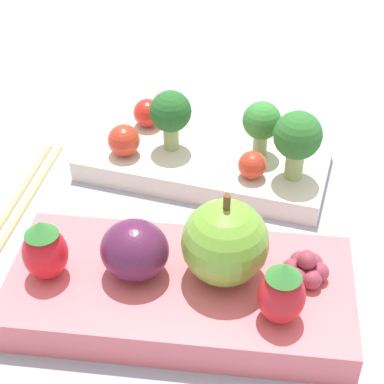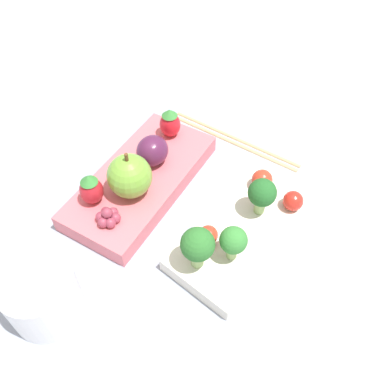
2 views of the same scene
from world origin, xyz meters
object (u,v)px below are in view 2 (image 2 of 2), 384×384
(broccoli_floret_2, at_px, (198,245))
(strawberry_1, at_px, (91,189))
(strawberry_0, at_px, (170,123))
(chopsticks_pair, at_px, (234,139))
(grape_cluster, at_px, (108,217))
(plum, at_px, (152,151))
(bento_box_savoury, at_px, (246,231))
(bento_box_fruit, at_px, (142,179))
(broccoli_floret_0, at_px, (233,241))
(broccoli_floret_1, at_px, (262,194))
(cherry_tomato_2, at_px, (293,201))
(cherry_tomato_1, at_px, (208,235))
(drinking_cup, at_px, (42,296))
(cherry_tomato_0, at_px, (262,180))
(apple, at_px, (130,176))

(broccoli_floret_2, relative_size, strawberry_1, 1.31)
(strawberry_0, relative_size, strawberry_1, 1.01)
(chopsticks_pair, bearing_deg, grape_cluster, -9.89)
(plum, relative_size, chopsticks_pair, 0.21)
(chopsticks_pair, bearing_deg, bento_box_savoury, 35.89)
(bento_box_fruit, xyz_separation_m, broccoli_floret_0, (0.04, 0.16, 0.04))
(broccoli_floret_1, bearing_deg, strawberry_1, -58.67)
(strawberry_1, height_order, grape_cluster, strawberry_1)
(cherry_tomato_2, distance_m, strawberry_1, 0.25)
(cherry_tomato_1, bearing_deg, strawberry_1, -76.75)
(bento_box_fruit, bearing_deg, grape_cluster, 11.30)
(bento_box_savoury, relative_size, plum, 4.83)
(plum, xyz_separation_m, drinking_cup, (0.22, 0.03, -0.01))
(strawberry_0, bearing_deg, cherry_tomato_2, 85.54)
(bento_box_savoury, xyz_separation_m, cherry_tomato_2, (-0.06, 0.03, 0.02))
(bento_box_fruit, bearing_deg, cherry_tomato_0, 118.08)
(bento_box_fruit, height_order, broccoli_floret_0, broccoli_floret_0)
(cherry_tomato_0, height_order, grape_cluster, grape_cluster)
(strawberry_0, xyz_separation_m, plum, (0.06, 0.01, -0.00))
(broccoli_floret_0, relative_size, apple, 0.73)
(cherry_tomato_0, bearing_deg, broccoli_floret_0, 11.51)
(bento_box_savoury, bearing_deg, grape_cluster, -56.84)
(cherry_tomato_0, relative_size, apple, 0.41)
(bento_box_savoury, relative_size, cherry_tomato_0, 7.95)
(broccoli_floret_0, bearing_deg, apple, -92.37)
(strawberry_0, bearing_deg, cherry_tomato_0, 87.14)
(cherry_tomato_0, relative_size, strawberry_0, 0.60)
(cherry_tomato_2, bearing_deg, drinking_cup, -30.78)
(broccoli_floret_2, height_order, drinking_cup, broccoli_floret_2)
(plum, distance_m, grape_cluster, 0.11)
(cherry_tomato_2, bearing_deg, strawberry_0, -94.46)
(bento_box_savoury, distance_m, chopsticks_pair, 0.17)
(chopsticks_pair, bearing_deg, plum, -25.34)
(bento_box_savoury, bearing_deg, cherry_tomato_1, -33.25)
(broccoli_floret_2, xyz_separation_m, plum, (-0.09, -0.13, -0.01))
(bento_box_fruit, xyz_separation_m, cherry_tomato_0, (-0.07, 0.14, 0.02))
(cherry_tomato_2, distance_m, chopsticks_pair, 0.16)
(strawberry_1, bearing_deg, broccoli_floret_0, 100.10)
(bento_box_fruit, xyz_separation_m, cherry_tomato_2, (-0.07, 0.19, 0.02))
(broccoli_floret_1, bearing_deg, plum, -85.70)
(strawberry_1, bearing_deg, bento_box_savoury, 113.83)
(apple, bearing_deg, broccoli_floret_1, 115.00)
(broccoli_floret_2, bearing_deg, bento_box_fruit, -116.54)
(bento_box_savoury, height_order, broccoli_floret_0, broccoli_floret_0)
(cherry_tomato_2, bearing_deg, broccoli_floret_1, -47.25)
(bento_box_fruit, distance_m, strawberry_0, 0.09)
(bento_box_savoury, bearing_deg, chopsticks_pair, -144.11)
(cherry_tomato_1, bearing_deg, drinking_cup, -31.09)
(broccoli_floret_1, bearing_deg, strawberry_0, -104.61)
(broccoli_floret_1, xyz_separation_m, cherry_tomato_1, (0.07, -0.03, -0.02))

